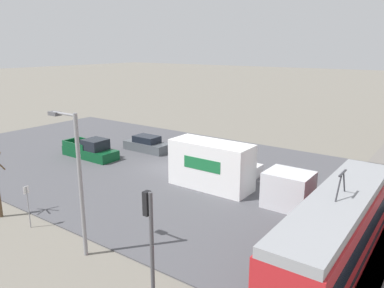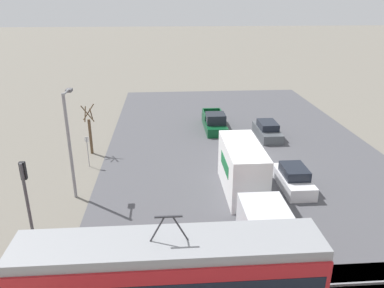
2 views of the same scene
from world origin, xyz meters
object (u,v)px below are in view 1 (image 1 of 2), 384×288
object	(u,v)px
traffic_light_pole	(150,235)
sedan_car_0	(147,145)
light_rail_tram	(336,232)
street_lamp_near_crossing	(77,174)
pickup_truck	(91,150)
sedan_car_1	(234,165)
box_truck	(228,170)
no_parking_sign	(28,203)

from	to	relation	value
traffic_light_pole	sedan_car_0	bearing A→B (deg)	-137.03
light_rail_tram	street_lamp_near_crossing	bearing A→B (deg)	-59.47
traffic_light_pole	street_lamp_near_crossing	bearing A→B (deg)	-100.46
pickup_truck	street_lamp_near_crossing	world-z (taller)	street_lamp_near_crossing
light_rail_tram	sedan_car_1	bearing A→B (deg)	-130.28
box_truck	traffic_light_pole	bearing A→B (deg)	17.17
sedan_car_0	street_lamp_near_crossing	world-z (taller)	street_lamp_near_crossing
traffic_light_pole	street_lamp_near_crossing	size ratio (longest dim) A/B	0.69
light_rail_tram	sedan_car_1	distance (m)	13.74
no_parking_sign	sedan_car_1	bearing A→B (deg)	162.29
sedan_car_0	sedan_car_1	distance (m)	10.38
light_rail_tram	pickup_truck	bearing A→B (deg)	-101.94
sedan_car_0	street_lamp_near_crossing	bearing A→B (deg)	32.75
pickup_truck	traffic_light_pole	distance (m)	22.24
pickup_truck	no_parking_sign	distance (m)	13.84
traffic_light_pole	street_lamp_near_crossing	world-z (taller)	street_lamp_near_crossing
traffic_light_pole	no_parking_sign	distance (m)	10.46
box_truck	light_rail_tram	bearing A→B (deg)	59.93
sedan_car_0	sedan_car_1	size ratio (longest dim) A/B	1.08
traffic_light_pole	no_parking_sign	bearing A→B (deg)	-95.80
box_truck	traffic_light_pole	distance (m)	13.00
light_rail_tram	street_lamp_near_crossing	distance (m)	12.47
sedan_car_1	no_parking_sign	bearing A→B (deg)	162.29
light_rail_tram	sedan_car_0	size ratio (longest dim) A/B	2.63
light_rail_tram	sedan_car_1	world-z (taller)	light_rail_tram
pickup_truck	box_truck	bearing A→B (deg)	90.55
street_lamp_near_crossing	no_parking_sign	world-z (taller)	street_lamp_near_crossing
street_lamp_near_crossing	no_parking_sign	bearing A→B (deg)	-90.23
traffic_light_pole	pickup_truck	bearing A→B (deg)	-123.47
no_parking_sign	box_truck	bearing A→B (deg)	150.22
pickup_truck	traffic_light_pole	bearing A→B (deg)	56.53
light_rail_tram	street_lamp_near_crossing	xyz separation A→B (m)	(6.21, -10.54, 2.43)
street_lamp_near_crossing	sedan_car_0	bearing A→B (deg)	-147.25
sedan_car_0	traffic_light_pole	distance (m)	23.33
pickup_truck	sedan_car_1	bearing A→B (deg)	106.74
sedan_car_1	no_parking_sign	xyz separation A→B (m)	(15.05, -4.81, 0.79)
light_rail_tram	no_parking_sign	xyz separation A→B (m)	(6.20, -15.25, -0.24)
sedan_car_0	box_truck	bearing A→B (deg)	68.87
light_rail_tram	traffic_light_pole	xyz separation A→B (m)	(7.24, -4.98, 1.46)
light_rail_tram	sedan_car_0	world-z (taller)	light_rail_tram
light_rail_tram	no_parking_sign	size ratio (longest dim) A/B	4.97
light_rail_tram	box_truck	distance (m)	10.16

